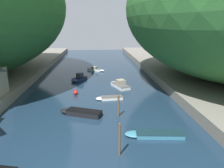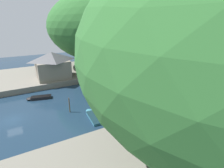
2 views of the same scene
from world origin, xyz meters
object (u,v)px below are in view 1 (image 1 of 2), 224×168
boat_far_right_bank (119,84)px  boat_white_cruiser (79,79)px  boat_mid_channel (109,98)px  boat_small_dinghy (153,134)px  channel_buoy_near (76,92)px  boat_cabin_cruiser (96,70)px  boat_far_upstream (79,112)px

boat_far_right_bank → boat_white_cruiser: bearing=127.4°
boat_white_cruiser → boat_mid_channel: boat_white_cruiser is taller
boat_small_dinghy → channel_buoy_near: (-9.17, 14.53, 0.23)m
boat_cabin_cruiser → boat_small_dinghy: (5.74, -33.78, -0.13)m
boat_mid_channel → boat_far_right_bank: 7.41m
boat_mid_channel → boat_small_dinghy: bearing=-168.0°
boat_white_cruiser → boat_far_upstream: bearing=128.2°
boat_small_dinghy → boat_mid_channel: 12.52m
boat_cabin_cruiser → channel_buoy_near: (-3.43, -19.25, 0.10)m
boat_cabin_cruiser → boat_far_upstream: 27.75m
boat_small_dinghy → boat_far_right_bank: bearing=9.9°
boat_white_cruiser → boat_far_upstream: 17.78m
boat_cabin_cruiser → boat_small_dinghy: size_ratio=0.74×
boat_small_dinghy → channel_buoy_near: channel_buoy_near is taller
boat_mid_channel → boat_white_cruiser: bearing=18.6°
boat_far_right_bank → channel_buoy_near: size_ratio=5.17×
boat_cabin_cruiser → channel_buoy_near: size_ratio=4.02×
boat_far_upstream → channel_buoy_near: channel_buoy_near is taller
boat_small_dinghy → boat_far_right_bank: 18.98m
boat_far_upstream → boat_far_right_bank: size_ratio=0.97×
boat_cabin_cruiser → boat_far_upstream: bearing=28.1°
boat_mid_channel → boat_far_right_bank: (2.38, 7.01, 0.23)m
boat_far_upstream → channel_buoy_near: 8.49m
boat_far_right_bank → channel_buoy_near: bearing=-170.7°
boat_white_cruiser → boat_small_dinghy: (9.39, -23.85, -0.27)m
boat_far_upstream → boat_far_right_bank: 14.33m
boat_far_upstream → boat_small_dinghy: boat_far_upstream is taller
boat_white_cruiser → channel_buoy_near: boat_white_cruiser is taller
boat_white_cruiser → boat_cabin_cruiser: size_ratio=0.89×
boat_far_upstream → boat_mid_channel: size_ratio=1.34×
boat_white_cruiser → boat_small_dinghy: boat_white_cruiser is taller
boat_far_upstream → boat_far_right_bank: bearing=-4.9°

